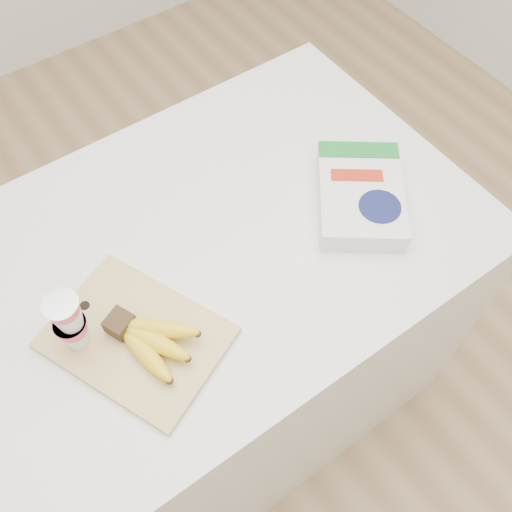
# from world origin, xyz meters

# --- Properties ---
(room) EXTENTS (4.00, 4.00, 4.00)m
(room) POSITION_xyz_m (0.00, 0.00, 1.35)
(room) COLOR tan
(room) RESTS_ON ground
(table) EXTENTS (1.20, 0.80, 0.90)m
(table) POSITION_xyz_m (0.00, 0.00, 0.45)
(table) COLOR silver
(table) RESTS_ON ground
(cutting_board) EXTENTS (0.35, 0.39, 0.02)m
(cutting_board) POSITION_xyz_m (-0.23, -0.12, 0.91)
(cutting_board) COLOR tan
(cutting_board) RESTS_ON table
(bananas) EXTENTS (0.15, 0.19, 0.06)m
(bananas) POSITION_xyz_m (-0.21, -0.15, 0.94)
(bananas) COLOR #382816
(bananas) RESTS_ON cutting_board
(yogurt_stack) EXTENTS (0.07, 0.07, 0.15)m
(yogurt_stack) POSITION_xyz_m (-0.31, -0.07, 1.00)
(yogurt_stack) COLOR white
(yogurt_stack) RESTS_ON cutting_board
(cereal_box) EXTENTS (0.30, 0.32, 0.06)m
(cereal_box) POSITION_xyz_m (0.34, -0.11, 0.93)
(cereal_box) COLOR white
(cereal_box) RESTS_ON table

